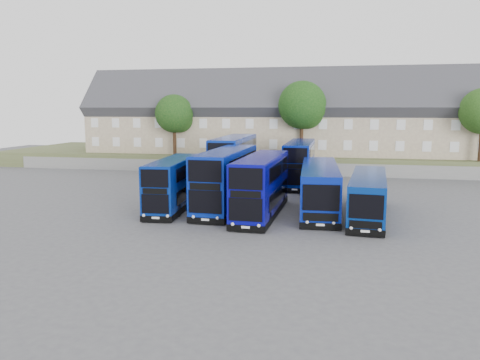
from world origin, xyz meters
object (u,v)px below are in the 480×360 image
(coach_east_a, at_px, (319,188))
(tree_west, at_px, (175,115))
(dd_front_mid, at_px, (226,180))
(dd_front_left, at_px, (174,185))
(tree_mid, at_px, (303,107))

(coach_east_a, xyz_separation_m, tree_west, (-18.76, 20.39, 5.32))
(dd_front_mid, distance_m, coach_east_a, 7.31)
(dd_front_mid, xyz_separation_m, tree_west, (-11.50, 21.12, 4.78))
(dd_front_left, bearing_deg, tree_west, 104.38)
(dd_front_left, height_order, dd_front_mid, dd_front_mid)
(coach_east_a, xyz_separation_m, tree_mid, (-2.76, 20.89, 6.34))
(dd_front_left, relative_size, tree_west, 1.30)
(dd_front_left, bearing_deg, coach_east_a, 4.79)
(dd_front_left, height_order, tree_mid, tree_mid)
(dd_front_left, distance_m, tree_west, 23.98)
(coach_east_a, distance_m, tree_west, 28.21)
(tree_mid, bearing_deg, dd_front_left, -110.54)
(dd_front_mid, bearing_deg, dd_front_left, -163.74)
(coach_east_a, bearing_deg, dd_front_mid, -177.01)
(dd_front_mid, distance_m, tree_west, 24.52)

